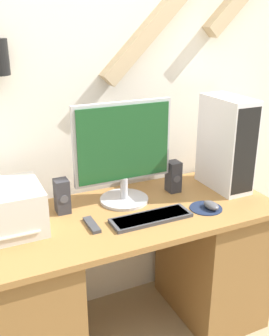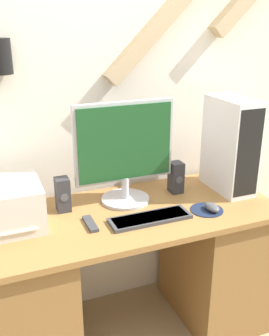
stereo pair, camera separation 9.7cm
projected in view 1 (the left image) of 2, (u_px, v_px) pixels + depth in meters
wall_back at (99, 82)px, 2.08m from camera, size 6.40×0.15×2.70m
desk at (128, 274)px, 2.10m from camera, size 1.53×0.65×0.77m
monitor at (123, 150)px, 1.99m from camera, size 0.53×0.26×0.53m
keyboard at (151, 218)px, 1.89m from camera, size 0.40×0.13×0.02m
mousepad at (206, 208)px, 2.01m from camera, size 0.17×0.17×0.00m
mouse at (211, 205)px, 1.99m from camera, size 0.06×0.10×0.04m
computer_tower at (226, 144)px, 2.18m from camera, size 0.16×0.33×0.52m
printer at (7, 209)px, 1.77m from camera, size 0.31×0.32×0.21m
speaker_left at (62, 196)px, 1.94m from camera, size 0.07×0.08×0.17m
speaker_right at (173, 177)px, 2.18m from camera, size 0.07×0.08×0.17m
remote_control at (92, 225)px, 1.83m from camera, size 0.04×0.15×0.02m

